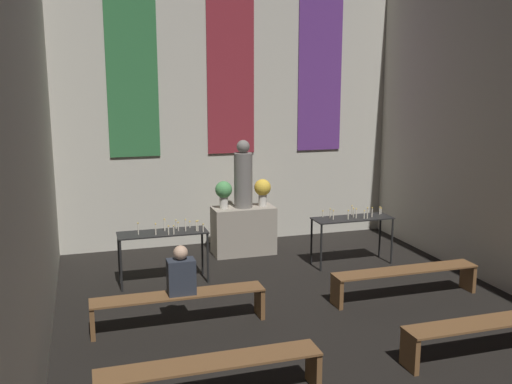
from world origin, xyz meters
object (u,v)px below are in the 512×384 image
(candle_rack_left, at_px, (163,238))
(pew_back_left, at_px, (179,302))
(altar, at_px, (243,230))
(candle_rack_right, at_px, (352,223))
(flower_vase_left, at_px, (224,192))
(pew_third_left, at_px, (211,372))
(statue, at_px, (243,177))
(pew_third_right, at_px, (493,329))
(person_seated, at_px, (181,273))
(pew_back_right, at_px, (405,276))
(flower_vase_right, at_px, (263,189))

(candle_rack_left, relative_size, pew_back_left, 0.62)
(altar, xyz_separation_m, candle_rack_left, (-1.65, -1.16, 0.30))
(candle_rack_right, bearing_deg, candle_rack_left, -179.96)
(flower_vase_left, xyz_separation_m, pew_third_left, (-1.32, -4.78, -0.87))
(statue, height_order, pew_back_left, statue)
(pew_third_right, xyz_separation_m, person_seated, (-3.35, 1.92, 0.39))
(candle_rack_left, relative_size, pew_third_left, 0.62)
(flower_vase_left, distance_m, candle_rack_right, 2.39)
(pew_back_right, xyz_separation_m, person_seated, (-3.35, -0.00, 0.39))
(pew_third_right, xyz_separation_m, pew_back_left, (-3.39, 1.92, 0.00))
(flower_vase_left, distance_m, pew_third_right, 5.28)
(flower_vase_left, bearing_deg, pew_back_left, -114.75)
(candle_rack_right, relative_size, pew_third_left, 0.62)
(pew_third_left, height_order, person_seated, person_seated)
(pew_back_left, bearing_deg, candle_rack_left, 88.50)
(pew_third_left, bearing_deg, person_seated, 88.91)
(pew_third_left, height_order, pew_back_right, same)
(statue, distance_m, flower_vase_left, 0.45)
(altar, relative_size, candle_rack_left, 0.81)
(flower_vase_left, relative_size, flower_vase_right, 1.00)
(statue, xyz_separation_m, candle_rack_left, (-1.65, -1.16, -0.72))
(pew_third_left, distance_m, pew_back_left, 1.92)
(flower_vase_right, xyz_separation_m, candle_rack_left, (-2.02, -1.16, -0.46))
(altar, distance_m, flower_vase_left, 0.85)
(altar, relative_size, pew_third_right, 0.50)
(pew_third_left, xyz_separation_m, pew_back_right, (3.39, 1.92, 0.00))
(pew_back_right, bearing_deg, flower_vase_right, 114.75)
(pew_back_right, bearing_deg, flower_vase_left, 125.81)
(pew_third_right, bearing_deg, flower_vase_right, 105.44)
(statue, relative_size, flower_vase_right, 2.45)
(pew_back_left, height_order, pew_back_right, same)
(pew_third_right, bearing_deg, altar, 109.50)
(statue, bearing_deg, person_seated, -120.06)
(pew_back_left, bearing_deg, pew_third_left, -90.00)
(pew_back_right, height_order, person_seated, person_seated)
(candle_rack_right, bearing_deg, altar, 145.15)
(statue, bearing_deg, altar, -90.00)
(candle_rack_left, distance_m, pew_back_left, 1.75)
(altar, bearing_deg, person_seated, -120.06)
(flower_vase_right, bearing_deg, pew_third_right, -74.56)
(flower_vase_left, relative_size, pew_third_left, 0.22)
(statue, bearing_deg, pew_back_left, -120.60)
(flower_vase_right, height_order, pew_third_left, flower_vase_right)
(flower_vase_left, height_order, person_seated, flower_vase_left)
(candle_rack_right, bearing_deg, pew_third_left, -132.78)
(person_seated, bearing_deg, altar, 59.94)
(candle_rack_left, relative_size, pew_third_right, 0.62)
(flower_vase_left, bearing_deg, person_seated, -114.15)
(pew_third_left, relative_size, person_seated, 3.49)
(flower_vase_right, bearing_deg, candle_rack_left, -150.18)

